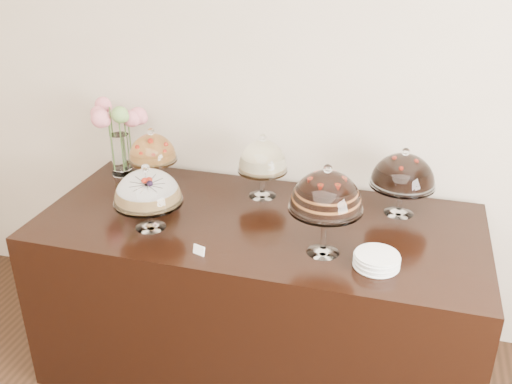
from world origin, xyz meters
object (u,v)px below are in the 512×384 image
(cake_stand_sugar_sponge, at_px, (147,189))
(flower_vase, at_px, (118,128))
(cake_stand_choco_layer, at_px, (326,194))
(display_counter, at_px, (259,295))
(plate_stack, at_px, (377,260))
(cake_stand_cheesecake, at_px, (263,159))
(cake_stand_dark_choco, at_px, (403,173))
(cake_stand_fruit_tart, at_px, (152,151))

(cake_stand_sugar_sponge, xyz_separation_m, flower_vase, (-0.44, 0.55, 0.08))
(cake_stand_sugar_sponge, xyz_separation_m, cake_stand_choco_layer, (0.85, -0.00, 0.09))
(display_counter, relative_size, plate_stack, 11.28)
(cake_stand_cheesecake, xyz_separation_m, cake_stand_dark_choco, (0.72, -0.00, 0.01))
(display_counter, bearing_deg, cake_stand_dark_choco, 22.28)
(cake_stand_fruit_tart, distance_m, flower_vase, 0.30)
(cake_stand_sugar_sponge, distance_m, cake_stand_fruit_tart, 0.46)
(cake_stand_choco_layer, distance_m, cake_stand_dark_choco, 0.58)
(cake_stand_choco_layer, distance_m, cake_stand_fruit_tart, 1.11)
(cake_stand_sugar_sponge, xyz_separation_m, cake_stand_fruit_tart, (-0.17, 0.43, 0.02))
(cake_stand_sugar_sponge, height_order, flower_vase, flower_vase)
(cake_stand_fruit_tart, xyz_separation_m, flower_vase, (-0.26, 0.12, 0.06))
(cake_stand_dark_choco, distance_m, plate_stack, 0.58)
(cake_stand_cheesecake, height_order, cake_stand_dark_choco, same)
(cake_stand_choco_layer, relative_size, plate_stack, 2.20)
(cake_stand_fruit_tart, bearing_deg, cake_stand_choco_layer, -22.61)
(cake_stand_choco_layer, bearing_deg, cake_stand_cheesecake, 130.52)
(display_counter, xyz_separation_m, cake_stand_fruit_tart, (-0.66, 0.22, 0.67))
(plate_stack, bearing_deg, flower_vase, 158.52)
(cake_stand_dark_choco, xyz_separation_m, flower_vase, (-1.59, 0.06, 0.06))
(cake_stand_dark_choco, relative_size, plate_stack, 1.82)
(cake_stand_choco_layer, relative_size, cake_stand_fruit_tart, 1.23)
(cake_stand_fruit_tart, relative_size, flower_vase, 0.79)
(flower_vase, bearing_deg, cake_stand_dark_choco, -2.28)
(cake_stand_sugar_sponge, bearing_deg, cake_stand_choco_layer, -0.04)
(cake_stand_dark_choco, xyz_separation_m, cake_stand_fruit_tart, (-1.33, -0.06, -0.00))
(cake_stand_dark_choco, height_order, flower_vase, flower_vase)
(display_counter, bearing_deg, flower_vase, 160.04)
(cake_stand_sugar_sponge, bearing_deg, cake_stand_dark_choco, 22.67)
(cake_stand_sugar_sponge, relative_size, cake_stand_dark_choco, 0.94)
(cake_stand_choco_layer, bearing_deg, plate_stack, -12.75)
(cake_stand_dark_choco, bearing_deg, cake_stand_fruit_tart, -177.53)
(display_counter, height_order, plate_stack, plate_stack)
(flower_vase, height_order, plate_stack, flower_vase)
(cake_stand_cheesecake, bearing_deg, plate_stack, -39.48)
(cake_stand_fruit_tart, height_order, flower_vase, flower_vase)
(cake_stand_dark_choco, bearing_deg, cake_stand_choco_layer, -122.41)
(cake_stand_dark_choco, bearing_deg, cake_stand_cheesecake, 179.64)
(cake_stand_sugar_sponge, relative_size, cake_stand_fruit_tart, 0.95)
(display_counter, bearing_deg, cake_stand_fruit_tart, 161.97)
(cake_stand_sugar_sponge, xyz_separation_m, cake_stand_dark_choco, (1.16, 0.48, 0.02))
(cake_stand_cheesecake, distance_m, cake_stand_fruit_tart, 0.61)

